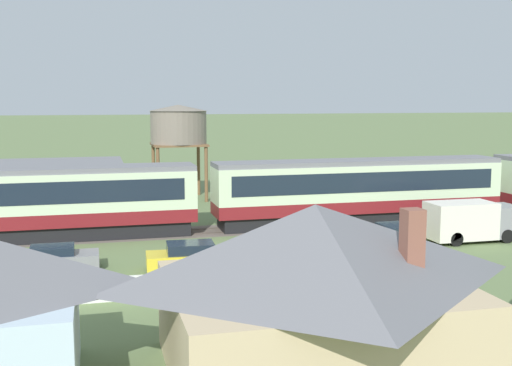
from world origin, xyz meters
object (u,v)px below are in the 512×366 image
Objects in this scene: parked_car_yellow_2 at (394,237)px; water_tower at (178,126)px; station_building at (59,186)px; parked_car_yellow at (193,257)px; cottage_grey_roof_2 at (315,286)px; parked_car_grey at (55,259)px; passenger_train at (363,188)px; delivery_truck_grey at (471,221)px.

water_tower is at bearing 24.15° from parked_car_yellow_2.
parked_car_yellow is (7.00, -18.46, -1.27)m from station_building.
cottage_grey_roof_2 is 2.27× the size of parked_car_yellow_2.
parked_car_yellow reaches higher than parked_car_grey.
water_tower is 23.24m from parked_car_grey.
parked_car_yellow is at bearing -12.69° from parked_car_grey.
delivery_truck_grey is at bearing -58.99° from passenger_train.
passenger_train is at bearing 20.85° from parked_car_grey.
station_building is 32.29m from cottage_grey_roof_2.
passenger_train is 7.87× the size of water_tower.
cottage_grey_roof_2 reaches higher than station_building.
parked_car_yellow is at bearing 98.07° from cottage_grey_roof_2.
station_building is (-19.76, 9.64, -0.47)m from passenger_train.
passenger_train is 17.39m from water_tower.
parked_car_yellow is at bearing -95.96° from water_tower.
parked_car_yellow_2 is at bearing 11.56° from parked_car_yellow.
parked_car_grey is at bearing -112.98° from water_tower.
passenger_train is 14.89× the size of parked_car_grey.
water_tower is at bearing 125.73° from delivery_truck_grey.
delivery_truck_grey is (23.22, 0.77, 0.62)m from parked_car_grey.
cottage_grey_roof_2 is 2.03× the size of parked_car_yellow.
station_building is 28.77m from delivery_truck_grey.
station_building reaches higher than delivery_truck_grey.
passenger_train reaches higher than parked_car_yellow.
passenger_train reaches higher than delivery_truck_grey.
water_tower is at bearing 66.90° from parked_car_grey.
delivery_truck_grey is (5.16, 0.46, 0.59)m from parked_car_yellow_2.
parked_car_grey is (0.51, -17.01, -1.31)m from station_building.
delivery_truck_grey is (14.40, -20.03, -4.85)m from water_tower.
passenger_train is 14.89× the size of parked_car_yellow_2.
delivery_truck_grey is (3.97, -6.61, -1.16)m from passenger_train.
parked_car_grey is at bearing 90.84° from parked_car_yellow_2.
station_building is at bearing -157.93° from water_tower.
parked_car_yellow is at bearing -69.23° from station_building.
water_tower reaches higher than parked_car_grey.
station_building is at bearing 105.80° from cottage_grey_roof_2.
passenger_train is 15.61m from parked_car_yellow.
cottage_grey_roof_2 reaches higher than delivery_truck_grey.
station_building is 0.97× the size of cottage_grey_roof_2.
parked_car_yellow is at bearing -145.32° from passenger_train.
parked_car_yellow_2 is (-1.18, -7.06, -1.75)m from passenger_train.
parked_car_yellow is (-2.32, -22.24, -5.43)m from water_tower.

